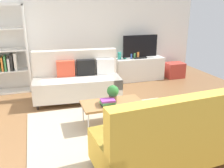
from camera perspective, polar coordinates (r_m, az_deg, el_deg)
ground_plane at (r=4.56m, az=1.26°, el=-9.50°), size 7.68×7.68×0.00m
wall_far at (r=6.77m, az=-6.55°, el=12.46°), size 6.40×0.12×2.90m
area_rug at (r=4.43m, az=0.32°, el=-10.27°), size 2.90×2.20×0.01m
couch_beige at (r=5.65m, az=-7.99°, el=0.87°), size 1.96×1.00×1.10m
couch_green at (r=3.38m, az=12.63°, el=-12.13°), size 1.95×0.97×1.10m
coffee_table at (r=4.45m, az=0.15°, el=-4.62°), size 1.10×0.56×0.42m
tv_console at (r=7.11m, az=6.25°, el=3.46°), size 1.40×0.44×0.64m
tv at (r=6.95m, az=6.50°, el=8.46°), size 1.00×0.20×0.64m
bookshelf at (r=6.43m, az=-23.86°, el=6.34°), size 1.10×0.36×2.10m
storage_trunk at (r=7.55m, az=14.21°, el=3.11°), size 0.52×0.40×0.44m
potted_plant at (r=4.40m, az=0.20°, el=-2.03°), size 0.21×0.21×0.32m
table_book_0 at (r=4.32m, az=-1.00°, el=-4.68°), size 0.25×0.19×0.04m
table_book_1 at (r=4.31m, az=-1.00°, el=-4.22°), size 0.26×0.21×0.04m
table_book_2 at (r=4.29m, az=-1.00°, el=-3.77°), size 0.25×0.19×0.03m
vase_0 at (r=6.85m, az=1.72°, el=6.57°), size 0.10×0.10×0.19m
vase_1 at (r=6.90m, az=2.96°, el=6.56°), size 0.10×0.10×0.17m
bottle_0 at (r=6.88m, az=4.46°, el=6.38°), size 0.05×0.05×0.14m
bottle_1 at (r=6.91m, az=5.22°, el=6.49°), size 0.05×0.05×0.16m
bottle_2 at (r=6.95m, az=6.00°, el=6.62°), size 0.06×0.06×0.18m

